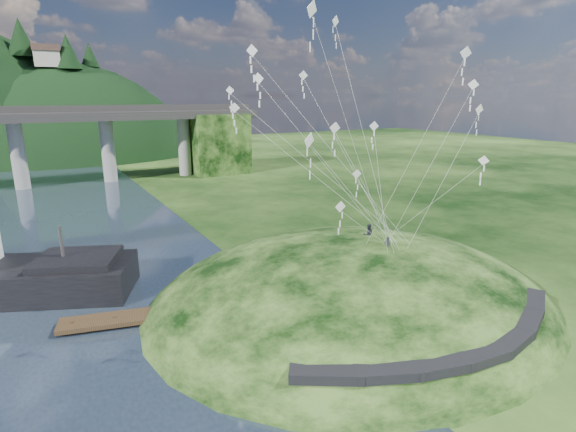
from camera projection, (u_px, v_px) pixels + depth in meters
ground at (281, 334)px, 32.75m from camera, size 320.00×320.00×0.00m
grass_hill at (351, 316)px, 38.63m from camera, size 36.00×32.00×13.00m
footpath at (463, 344)px, 27.58m from camera, size 22.29×5.84×0.83m
wooden_dock at (156, 314)px, 34.78m from camera, size 14.18×5.34×1.00m
kite_flyers at (372, 226)px, 39.17m from camera, size 1.58×4.07×1.98m
kite_swarm at (344, 109)px, 32.18m from camera, size 18.50×17.96×14.82m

